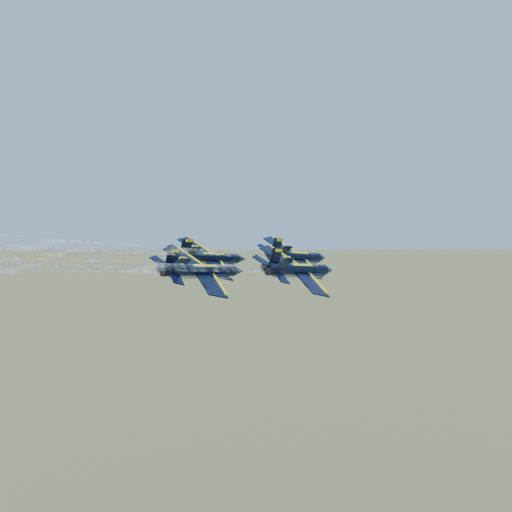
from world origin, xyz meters
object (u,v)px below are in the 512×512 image
at_px(jet_left, 212,258).
at_px(jet_right, 300,270).
at_px(jet_slot, 203,270).
at_px(jet_lead, 297,257).

bearing_deg(jet_left, jet_right, -2.82).
relative_size(jet_left, jet_slot, 1.00).
bearing_deg(jet_lead, jet_slot, -90.83).
bearing_deg(jet_slot, jet_right, 45.27).
relative_size(jet_lead, jet_slot, 1.00).
distance_m(jet_lead, jet_left, 15.47).
bearing_deg(jet_slot, jet_lead, 89.17).
xyz_separation_m(jet_left, jet_slot, (6.92, -13.66, 0.00)).
xyz_separation_m(jet_lead, jet_slot, (-6.07, -22.07, 0.00)).
bearing_deg(jet_right, jet_slot, -134.73).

